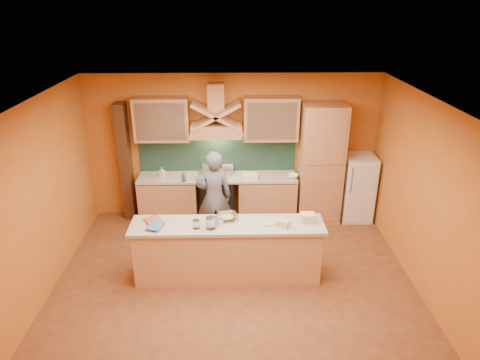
{
  "coord_description": "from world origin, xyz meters",
  "views": [
    {
      "loc": [
        -0.02,
        -5.29,
        4.09
      ],
      "look_at": [
        0.1,
        0.9,
        1.4
      ],
      "focal_mm": 32.0,
      "sensor_mm": 36.0,
      "label": 1
    }
  ],
  "objects_px": {
    "stove": "(218,198)",
    "person": "(214,197)",
    "kitchen_scale": "(218,222)",
    "mixing_bowl": "(227,217)",
    "fridge": "(357,188)"
  },
  "relations": [
    {
      "from": "person",
      "to": "kitchen_scale",
      "type": "xyz_separation_m",
      "value": [
        0.1,
        -1.13,
        0.15
      ]
    },
    {
      "from": "kitchen_scale",
      "to": "mixing_bowl",
      "type": "relative_size",
      "value": 0.42
    },
    {
      "from": "kitchen_scale",
      "to": "mixing_bowl",
      "type": "distance_m",
      "value": 0.23
    },
    {
      "from": "fridge",
      "to": "kitchen_scale",
      "type": "relative_size",
      "value": 10.26
    },
    {
      "from": "mixing_bowl",
      "to": "kitchen_scale",
      "type": "bearing_deg",
      "value": -128.36
    },
    {
      "from": "fridge",
      "to": "kitchen_scale",
      "type": "bearing_deg",
      "value": -143.96
    },
    {
      "from": "stove",
      "to": "mixing_bowl",
      "type": "xyz_separation_m",
      "value": [
        0.2,
        -1.74,
        0.53
      ]
    },
    {
      "from": "fridge",
      "to": "kitchen_scale",
      "type": "height_order",
      "value": "fridge"
    },
    {
      "from": "stove",
      "to": "person",
      "type": "relative_size",
      "value": 0.53
    },
    {
      "from": "kitchen_scale",
      "to": "mixing_bowl",
      "type": "height_order",
      "value": "kitchen_scale"
    },
    {
      "from": "fridge",
      "to": "mixing_bowl",
      "type": "distance_m",
      "value": 3.07
    },
    {
      "from": "fridge",
      "to": "person",
      "type": "relative_size",
      "value": 0.76
    },
    {
      "from": "stove",
      "to": "person",
      "type": "xyz_separation_m",
      "value": [
        -0.04,
        -0.79,
        0.4
      ]
    },
    {
      "from": "kitchen_scale",
      "to": "mixing_bowl",
      "type": "xyz_separation_m",
      "value": [
        0.14,
        0.18,
        -0.02
      ]
    },
    {
      "from": "person",
      "to": "kitchen_scale",
      "type": "relative_size",
      "value": 13.45
    }
  ]
}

